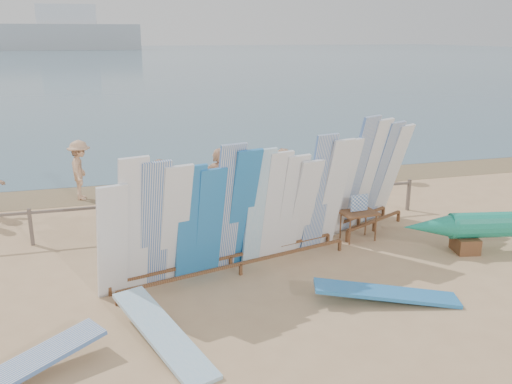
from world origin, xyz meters
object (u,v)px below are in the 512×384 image
object	(u,v)px
vendor_table	(358,225)
beachgoer_3	(80,170)
beach_chair_left	(234,206)
beachgoer_5	(220,173)
beachgoer_8	(285,182)
stroller	(286,193)
beachgoer_2	(161,191)
beach_chair_right	(232,208)
side_surfboard_rack	(369,178)
flat_board_a	(163,345)
flat_board_d	(386,301)
flat_board_e	(16,384)
main_surfboard_rack	(235,215)
beachgoer_9	(379,155)

from	to	relation	value
vendor_table	beachgoer_3	xyz separation A→B (m)	(-6.56, 5.35, 0.52)
vendor_table	beachgoer_3	size ratio (longest dim) A/B	0.63
beach_chair_left	beachgoer_5	size ratio (longest dim) A/B	0.50
vendor_table	beachgoer_8	size ratio (longest dim) A/B	0.62
stroller	beachgoer_8	world-z (taller)	beachgoer_8
beachgoer_2	vendor_table	bearing A→B (deg)	20.85
beach_chair_right	beachgoer_3	bearing A→B (deg)	120.54
side_surfboard_rack	beachgoer_2	xyz separation A→B (m)	(-5.00, 2.00, -0.51)
beachgoer_3	vendor_table	bearing A→B (deg)	-127.36
side_surfboard_rack	stroller	world-z (taller)	side_surfboard_rack
flat_board_a	beachgoer_3	world-z (taller)	beachgoer_3
side_surfboard_rack	flat_board_d	size ratio (longest dim) A/B	1.11
flat_board_e	beach_chair_left	xyz separation A→B (m)	(4.76, 6.65, 0.23)
flat_board_a	beach_chair_right	xyz separation A→B (m)	(2.53, 5.99, 0.24)
vendor_table	flat_board_a	distance (m)	6.15
flat_board_d	beachgoer_8	bearing A→B (deg)	19.17
stroller	flat_board_e	bearing A→B (deg)	-111.29
beachgoer_5	side_surfboard_rack	bearing A→B (deg)	142.57
main_surfboard_rack	stroller	bearing A→B (deg)	43.57
side_surfboard_rack	beach_chair_right	world-z (taller)	side_surfboard_rack
beach_chair_right	stroller	size ratio (longest dim) A/B	0.78
vendor_table	beach_chair_left	distance (m)	3.68
beachgoer_2	beachgoer_9	bearing A→B (deg)	69.36
side_surfboard_rack	beachgoer_9	size ratio (longest dim) A/B	1.75
side_surfboard_rack	main_surfboard_rack	bearing A→B (deg)	175.87
side_surfboard_rack	beachgoer_8	xyz separation A→B (m)	(-1.66, 1.69, -0.43)
flat_board_e	beach_chair_left	distance (m)	8.18
beach_chair_left	flat_board_a	bearing A→B (deg)	-113.10
side_surfboard_rack	beachgoer_3	distance (m)	8.55
stroller	beachgoer_8	size ratio (longest dim) A/B	0.57
beachgoer_9	beachgoer_3	xyz separation A→B (m)	(-9.75, 0.28, 0.04)
side_surfboard_rack	vendor_table	xyz separation A→B (m)	(-0.56, -0.66, -0.97)
flat_board_d	stroller	size ratio (longest dim) A/B	2.54
flat_board_a	beach_chair_right	bearing A→B (deg)	45.93
beachgoer_3	flat_board_d	bearing A→B (deg)	-144.16
beach_chair_left	beachgoer_5	xyz separation A→B (m)	(-0.04, 1.64, 0.55)
beachgoer_5	beachgoer_8	bearing A→B (deg)	137.76
flat_board_e	stroller	bearing A→B (deg)	107.28
vendor_table	beach_chair_right	world-z (taller)	vendor_table
vendor_table	beach_chair_left	xyz separation A→B (m)	(-2.46, 2.73, -0.15)
beach_chair_right	beachgoer_5	world-z (taller)	beachgoer_5
main_surfboard_rack	beachgoer_8	bearing A→B (deg)	41.91
side_surfboard_rack	vendor_table	world-z (taller)	side_surfboard_rack
flat_board_e	beachgoer_8	distance (m)	8.81
flat_board_e	beachgoer_2	xyz separation A→B (m)	(2.78, 6.57, 0.84)
stroller	beachgoer_3	distance (m)	6.21
vendor_table	stroller	distance (m)	3.10
beachgoer_5	beach_chair_right	bearing A→B (deg)	101.62
vendor_table	beachgoer_5	bearing A→B (deg)	114.28
flat_board_d	beachgoer_5	size ratio (longest dim) A/B	1.73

